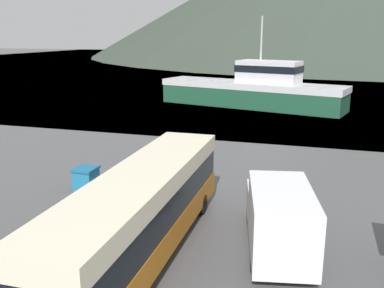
{
  "coord_description": "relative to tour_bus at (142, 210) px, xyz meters",
  "views": [
    {
      "loc": [
        3.05,
        -5.15,
        7.97
      ],
      "look_at": [
        -3.6,
        16.98,
        2.0
      ],
      "focal_mm": 40.0,
      "sensor_mm": 36.0,
      "label": 1
    }
  ],
  "objects": [
    {
      "name": "tour_bus",
      "position": [
        0.0,
        0.0,
        0.0
      ],
      "size": [
        2.63,
        12.61,
        3.27
      ],
      "rotation": [
        0.0,
        0.0,
        0.01
      ],
      "color": "#B26614",
      "rests_on": "ground"
    },
    {
      "name": "delivery_van",
      "position": [
        4.67,
        1.94,
        -0.47
      ],
      "size": [
        3.37,
        6.63,
        2.63
      ],
      "rotation": [
        0.0,
        0.0,
        0.2
      ],
      "color": "silver",
      "rests_on": "ground"
    },
    {
      "name": "fishing_boat",
      "position": [
        -1.35,
        34.46,
        0.17
      ],
      "size": [
        21.38,
        9.59,
        9.83
      ],
      "rotation": [
        0.0,
        0.0,
        1.32
      ],
      "color": "#1E5138",
      "rests_on": "water_surface"
    },
    {
      "name": "storage_bin",
      "position": [
        -5.65,
        5.64,
        -1.23
      ],
      "size": [
        1.11,
        1.23,
        1.19
      ],
      "color": "teal",
      "rests_on": "ground"
    },
    {
      "name": "water_surface",
      "position": [
        2.76,
        138.02,
        -1.84
      ],
      "size": [
        240.0,
        240.0,
        0.0
      ],
      "primitive_type": "plane",
      "color": "slate",
      "rests_on": "ground"
    }
  ]
}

